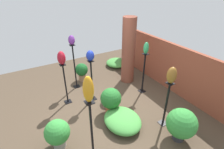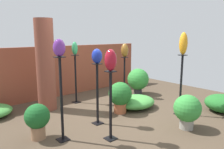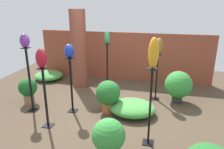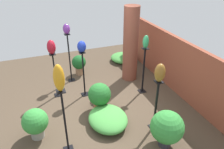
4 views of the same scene
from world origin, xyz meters
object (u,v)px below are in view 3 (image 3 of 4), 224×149
object	(u,v)px
pedestal_violet	(30,83)
art_vase_jade	(107,37)
pedestal_bronze	(157,79)
potted_plant_front_right	(178,85)
potted_plant_near_pillar	(28,89)
pedestal_jade	(107,68)
art_vase_ruby	(41,58)
potted_plant_front_left	(109,137)
potted_plant_mid_left	(108,94)
art_vase_amber	(153,53)
pedestal_ruby	(46,100)
brick_pillar	(79,49)
pedestal_cobalt	(71,88)
art_vase_violet	(25,41)
art_vase_bronze	(159,46)
art_vase_cobalt	(69,51)
pedestal_amber	(150,111)

from	to	relation	value
pedestal_violet	art_vase_jade	world-z (taller)	art_vase_jade
pedestal_bronze	potted_plant_front_right	distance (m)	0.56
potted_plant_near_pillar	pedestal_jade	bearing A→B (deg)	40.59
art_vase_jade	art_vase_ruby	bearing A→B (deg)	-106.34
potted_plant_front_right	potted_plant_front_left	world-z (taller)	potted_plant_front_right
potted_plant_front_right	potted_plant_mid_left	bearing A→B (deg)	-150.77
art_vase_amber	potted_plant_near_pillar	world-z (taller)	art_vase_amber
pedestal_ruby	potted_plant_mid_left	size ratio (longest dim) A/B	1.66
brick_pillar	pedestal_cobalt	bearing A→B (deg)	-75.07
art_vase_violet	art_vase_amber	distance (m)	2.85
pedestal_violet	potted_plant_mid_left	distance (m)	1.81
pedestal_jade	potted_plant_front_right	bearing A→B (deg)	-14.65
pedestal_bronze	pedestal_cobalt	xyz separation A→B (m)	(-1.88, -1.14, 0.04)
pedestal_bronze	pedestal_cobalt	size ratio (longest dim) A/B	0.94
pedestal_cobalt	art_vase_violet	world-z (taller)	art_vase_violet
art_vase_bronze	art_vase_cobalt	bearing A→B (deg)	-148.75
potted_plant_front_right	potted_plant_front_left	distance (m)	2.74
brick_pillar	pedestal_ruby	world-z (taller)	brick_pillar
art_vase_jade	potted_plant_front_left	xyz separation A→B (m)	(0.79, -2.98, -1.13)
pedestal_ruby	art_vase_amber	size ratio (longest dim) A/B	2.48
art_vase_bronze	potted_plant_front_left	distance (m)	2.80
pedestal_violet	art_vase_amber	bearing A→B (deg)	-13.05
pedestal_jade	pedestal_amber	world-z (taller)	pedestal_amber
pedestal_cobalt	pedestal_amber	bearing A→B (deg)	-24.36
potted_plant_near_pillar	potted_plant_front_right	xyz separation A→B (m)	(3.69, 0.93, 0.08)
pedestal_cobalt	potted_plant_mid_left	world-z (taller)	pedestal_cobalt
pedestal_violet	art_vase_cobalt	distance (m)	1.22
art_vase_bronze	potted_plant_near_pillar	bearing A→B (deg)	-162.48
pedestal_violet	art_vase_bronze	bearing A→B (deg)	25.31
potted_plant_front_left	art_vase_cobalt	bearing A→B (deg)	131.64
pedestal_bronze	art_vase_bronze	distance (m)	0.87
potted_plant_near_pillar	art_vase_ruby	bearing A→B (deg)	-40.94
art_vase_jade	art_vase_amber	xyz separation A→B (m)	(1.40, -2.43, 0.17)
pedestal_ruby	art_vase_violet	xyz separation A→B (m)	(-0.69, 0.54, 1.09)
pedestal_amber	art_vase_amber	xyz separation A→B (m)	(0.00, -0.00, 1.03)
potted_plant_front_right	art_vase_jade	bearing A→B (deg)	165.35
art_vase_violet	potted_plant_front_left	distance (m)	2.78
pedestal_bronze	art_vase_ruby	distance (m)	2.97
brick_pillar	pedestal_amber	size ratio (longest dim) A/B	1.59
art_vase_cobalt	brick_pillar	bearing A→B (deg)	104.93
pedestal_amber	art_vase_violet	size ratio (longest dim) A/B	4.79
pedestal_bronze	pedestal_cobalt	bearing A→B (deg)	-148.75
pedestal_ruby	potted_plant_near_pillar	world-z (taller)	pedestal_ruby
pedestal_violet	art_vase_violet	distance (m)	0.97
pedestal_cobalt	pedestal_violet	bearing A→B (deg)	-168.50
art_vase_bronze	pedestal_violet	bearing A→B (deg)	-154.69
pedestal_jade	art_vase_violet	bearing A→B (deg)	-127.43
potted_plant_mid_left	pedestal_bronze	bearing A→B (deg)	42.27
art_vase_bronze	art_vase_violet	bearing A→B (deg)	-154.69
pedestal_ruby	art_vase_violet	distance (m)	1.40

